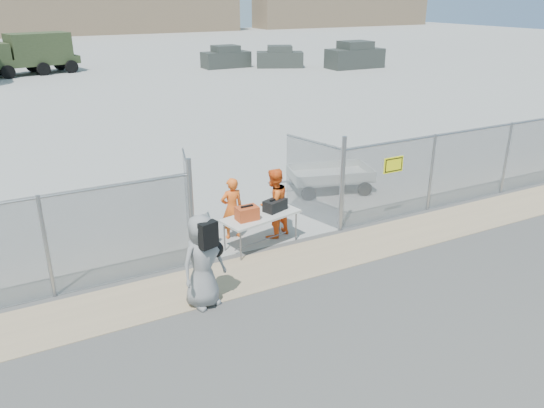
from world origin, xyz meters
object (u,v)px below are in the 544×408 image
folding_table (261,230)px  utility_trailer (330,178)px  visitor (203,261)px  security_worker_left (232,208)px  security_worker_right (274,203)px

folding_table → utility_trailer: 4.44m
visitor → security_worker_left: bearing=40.6°
security_worker_right → visitor: visitor is taller
security_worker_right → utility_trailer: size_ratio=0.55×
security_worker_left → visitor: bearing=57.4°
security_worker_right → folding_table: bearing=13.8°
security_worker_left → utility_trailer: (4.08, 1.77, -0.40)m
folding_table → security_worker_right: size_ratio=1.07×
security_worker_left → utility_trailer: size_ratio=0.49×
folding_table → utility_trailer: size_ratio=0.59×
security_worker_right → visitor: bearing=19.3°
folding_table → security_worker_left: (-0.43, 0.75, 0.39)m
security_worker_left → folding_table: bearing=121.1°
security_worker_left → utility_trailer: bearing=-155.1°
utility_trailer → security_worker_left: bearing=-141.5°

